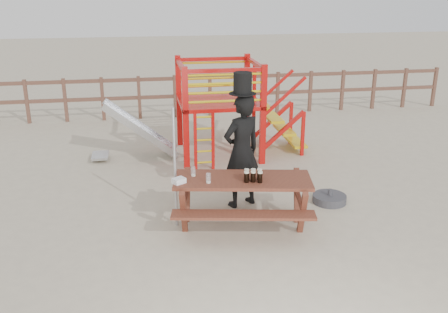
% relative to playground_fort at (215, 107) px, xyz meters
% --- Properties ---
extents(ground, '(60.00, 60.00, 0.00)m').
position_rel_playground_fort_xyz_m(ground, '(-0.12, -3.58, -1.07)').
color(ground, '#BBAE91').
rests_on(ground, ground).
extents(back_fence, '(15.09, 0.09, 1.20)m').
position_rel_playground_fort_xyz_m(back_fence, '(-0.12, 3.42, -0.34)').
color(back_fence, brown).
rests_on(back_fence, ground).
extents(playground_fort, '(4.71, 1.84, 2.10)m').
position_rel_playground_fort_xyz_m(playground_fort, '(0.00, 0.00, 0.00)').
color(playground_fort, '#BB0F0C').
rests_on(playground_fort, ground).
extents(picnic_table, '(2.31, 1.80, 0.81)m').
position_rel_playground_fort_xyz_m(picnic_table, '(-0.13, -3.56, -0.56)').
color(picnic_table, brown).
rests_on(picnic_table, ground).
extents(man_with_hat, '(0.84, 0.72, 2.30)m').
position_rel_playground_fort_xyz_m(man_with_hat, '(0.02, -2.75, -0.04)').
color(man_with_hat, black).
rests_on(man_with_hat, ground).
extents(metal_pole, '(0.04, 0.04, 1.91)m').
position_rel_playground_fort_xyz_m(metal_pole, '(-1.14, -3.35, -0.12)').
color(metal_pole, '#B2B2B7').
rests_on(metal_pole, ground).
extents(parasol_base, '(0.59, 0.59, 0.25)m').
position_rel_playground_fort_xyz_m(parasol_base, '(1.56, -2.93, -1.00)').
color(parasol_base, '#39393E').
rests_on(parasol_base, ground).
extents(paper_bag, '(0.23, 0.21, 0.08)m').
position_rel_playground_fort_xyz_m(paper_bag, '(-1.11, -3.58, -0.22)').
color(paper_bag, white).
rests_on(paper_bag, picnic_table).
extents(stout_pints, '(0.29, 0.21, 0.17)m').
position_rel_playground_fort_xyz_m(stout_pints, '(0.00, -3.68, -0.18)').
color(stout_pints, black).
rests_on(stout_pints, picnic_table).
extents(empty_glasses, '(0.26, 0.39, 0.15)m').
position_rel_playground_fort_xyz_m(empty_glasses, '(-0.77, -3.48, -0.19)').
color(empty_glasses, silver).
rests_on(empty_glasses, picnic_table).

